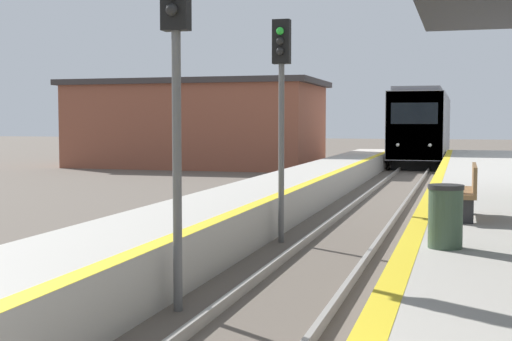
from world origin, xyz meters
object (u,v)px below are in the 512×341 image
(train, at_px, (423,127))
(signal_mid, at_px, (281,88))
(trash_bin, at_px, (445,216))
(bench, at_px, (467,190))
(signal_near, at_px, (176,68))

(train, distance_m, signal_mid, 30.60)
(trash_bin, distance_m, bench, 3.10)
(signal_mid, xyz_separation_m, bench, (3.68, -1.60, -1.86))
(train, distance_m, bench, 32.25)
(signal_near, height_order, signal_mid, same)
(trash_bin, relative_size, bench, 0.49)
(signal_near, bearing_deg, signal_mid, 89.97)
(train, xyz_separation_m, signal_near, (-1.28, -36.15, 1.03))
(bench, bearing_deg, trash_bin, -95.24)
(signal_mid, height_order, bench, signal_mid)
(signal_mid, distance_m, bench, 4.42)
(signal_near, distance_m, bench, 5.75)
(train, bearing_deg, signal_mid, -92.40)
(signal_near, bearing_deg, train, 87.97)
(signal_mid, bearing_deg, train, 87.60)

